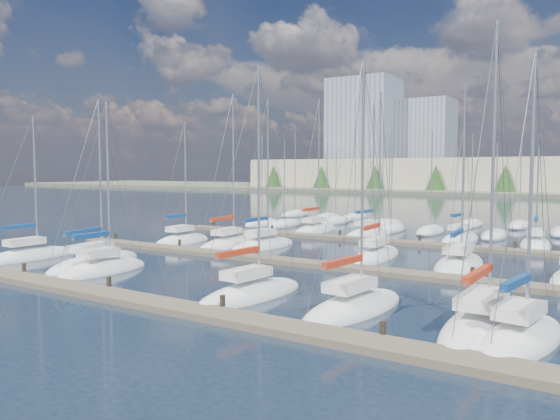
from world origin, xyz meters
The scene contains 22 objects.
ground centered at (0.00, 60.00, 0.00)m, with size 400.00×400.00×0.00m, color #1C2939.
dock_near centered at (0.00, 2.01, 0.15)m, with size 44.00×1.93×1.10m.
dock_mid centered at (0.00, 16.01, 0.15)m, with size 44.00×1.93×1.10m.
dock_far centered at (0.00, 30.01, 0.15)m, with size 44.00×1.93×1.10m.
sailboat_b centered at (-11.66, 8.02, 0.17)m, with size 4.63×9.40×12.40m.
sailboat_k centered at (3.78, 21.50, 0.19)m, with size 3.03×8.91×13.31m.
sailboat_f centered at (14.86, 7.13, 0.18)m, with size 2.87×9.78×13.75m.
sailboat_q centered at (12.98, 34.93, 0.18)m, with size 3.34×7.38×10.62m.
sailboat_e centered at (9.05, 6.53, 0.18)m, with size 3.34×8.11×12.65m.
sailboat_p centered at (6.41, 35.31, 0.19)m, with size 3.10×7.29×12.25m.
sailboat_d centered at (3.27, 6.17, 0.19)m, with size 3.12×7.94×12.81m.
sailboat_l centered at (10.08, 21.18, 0.18)m, with size 3.76×9.20×13.47m.
sailboat_i centered at (-9.77, 20.83, 0.19)m, with size 3.18×8.82×14.09m.
sailboat_n centered at (-8.78, 34.53, 0.20)m, with size 2.66×8.41×15.02m.
sailboat_h centered at (-14.74, 20.14, 0.18)m, with size 3.08×7.06×11.85m.
sailboat_a centered at (-18.11, 7.13, 0.18)m, with size 2.50×7.93×11.47m.
sailboat_o centered at (-2.47, 34.48, 0.19)m, with size 3.82×7.85×14.15m.
sailboat_c centered at (-9.08, 6.61, 0.18)m, with size 2.81×7.05×11.90m.
sailboat_g centered at (16.54, 5.81, 0.19)m, with size 3.39×7.34×12.07m.
sailboat_j centered at (-6.67, 21.62, 0.18)m, with size 3.18×8.12×13.45m.
distant_boats centered at (-4.34, 43.76, 0.29)m, with size 36.93×20.75×13.30m.
shoreline centered at (-13.29, 149.77, 7.44)m, with size 400.00×60.00×38.00m.
Camera 1 is at (19.99, -16.74, 6.73)m, focal length 35.00 mm.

